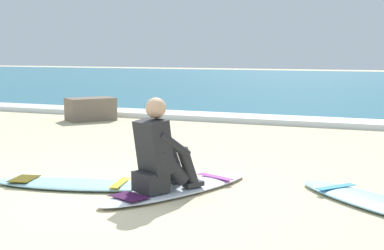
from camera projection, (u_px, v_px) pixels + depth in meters
The scene contains 8 objects.
ground_plane at pixel (94, 198), 5.68m from camera, with size 80.00×80.00×0.00m, color beige.
sea at pixel (349, 84), 24.28m from camera, with size 80.00×28.00×0.10m, color teal.
breaking_foam at pixel (266, 119), 11.75m from camera, with size 80.00×0.90×0.11m, color white.
surfboard_main at pixel (178, 189), 5.93m from camera, with size 1.26×2.10×0.08m.
surfer_seated at pixel (160, 155), 5.69m from camera, with size 0.62×0.77×0.95m.
surfboard_spare_near at pixel (74, 184), 6.14m from camera, with size 1.92×0.90×0.08m.
surfboard_spare_far at pixel (380, 203), 5.36m from camera, with size 1.97×1.71×0.08m.
shoreline_rock at pixel (91, 109), 11.99m from camera, with size 0.98×0.61×0.48m, color #756656.
Camera 1 is at (3.04, -4.73, 1.48)m, focal length 52.55 mm.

